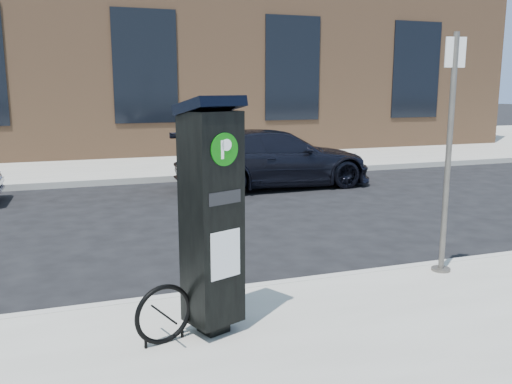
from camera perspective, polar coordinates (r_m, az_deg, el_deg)
name	(u,v)px	position (r m, az deg, el deg)	size (l,w,h in m)	color
ground	(299,291)	(6.49, 4.58, -10.35)	(120.00, 120.00, 0.00)	black
sidewalk_far	(140,153)	(19.81, -12.07, 4.08)	(60.00, 12.00, 0.15)	gray
curb_near	(300,286)	(6.45, 4.67, -9.79)	(60.00, 0.12, 0.16)	#9E9B93
curb_far	(172,179)	(13.95, -8.86, 1.40)	(60.00, 0.12, 0.16)	#9E9B93
building	(126,41)	(22.72, -13.52, 15.16)	(28.00, 10.05, 8.25)	brown
parking_kiosk	(212,215)	(4.79, -4.70, -2.43)	(0.61, 0.58, 2.14)	black
sign_pole	(448,157)	(6.77, 19.59, 3.51)	(0.25, 0.23, 2.82)	#4A4441
bike_rack	(164,315)	(4.89, -9.70, -12.60)	(0.53, 0.20, 0.54)	black
car_dark	(274,158)	(12.99, 1.94, 3.56)	(1.93, 4.74, 1.38)	black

